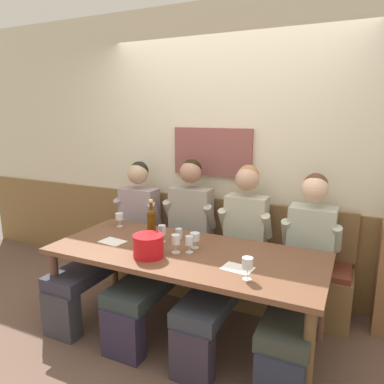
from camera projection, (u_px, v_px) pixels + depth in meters
name	position (u px, v px, depth m)	size (l,w,h in m)	color
ground_plane	(180.00, 341.00, 2.89)	(6.80, 6.80, 0.02)	brown
room_wall_back	(229.00, 152.00, 3.54)	(6.80, 0.12, 2.80)	beige
wood_wainscot_panel	(225.00, 244.00, 3.70)	(6.80, 0.03, 0.92)	brown
wall_bench	(218.00, 268.00, 3.55)	(2.45, 0.42, 0.94)	brown
dining_table	(185.00, 259.00, 2.83)	(2.15, 0.92, 0.72)	brown
person_center_right_seat	(118.00, 234.00, 3.50)	(0.50, 1.35, 1.29)	#37353C
person_right_seat	(173.00, 242.00, 3.25)	(0.52, 1.35, 1.35)	#2C253D
person_left_seat	(233.00, 251.00, 3.02)	(0.48, 1.35, 1.33)	#302939
person_center_left_seat	(304.00, 264.00, 2.79)	(0.49, 1.35, 1.29)	#252A3D
ice_bucket	(148.00, 246.00, 2.69)	(0.23, 0.23, 0.17)	red
wine_bottle_clear_water	(152.00, 226.00, 2.89)	(0.07, 0.07, 0.38)	#462C07
wine_glass_by_bottle	(189.00, 242.00, 2.77)	(0.06, 0.06, 0.13)	silver
wine_glass_left_end	(162.00, 231.00, 2.99)	(0.06, 0.06, 0.14)	silver
wine_glass_center_rear	(195.00, 237.00, 2.86)	(0.08, 0.08, 0.13)	silver
wine_glass_mid_left	(247.00, 264.00, 2.31)	(0.07, 0.07, 0.15)	silver
wine_glass_right_end	(176.00, 240.00, 2.76)	(0.07, 0.07, 0.14)	silver
wine_glass_near_bucket	(119.00, 217.00, 3.40)	(0.07, 0.07, 0.13)	silver
water_tumbler_right	(179.00, 234.00, 3.08)	(0.06, 0.06, 0.09)	silver
tasting_sheet_left_guest	(112.00, 241.00, 3.02)	(0.21, 0.15, 0.00)	white
tasting_sheet_right_guest	(237.00, 268.00, 2.50)	(0.21, 0.15, 0.00)	white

